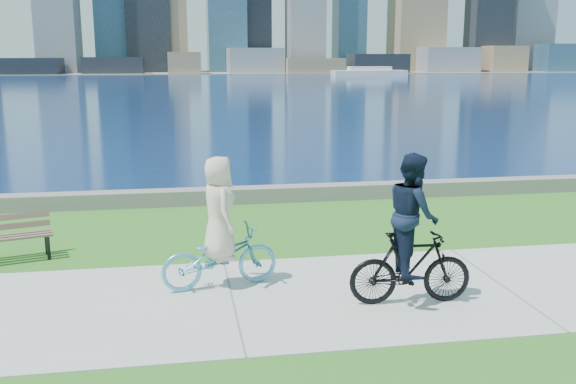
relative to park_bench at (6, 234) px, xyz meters
name	(u,v)px	position (x,y,z in m)	size (l,w,h in m)	color
ground	(233,302)	(3.56, -2.50, -0.46)	(320.00, 320.00, 0.00)	#256219
concrete_path	(233,301)	(3.56, -2.50, -0.45)	(80.00, 3.50, 0.02)	#A8A8A3
seawall	(210,196)	(3.56, 3.70, -0.28)	(90.00, 0.50, 0.35)	slate
bay_water	(183,84)	(3.56, 69.50, -0.45)	(320.00, 131.00, 0.01)	#0B214A
far_shore	(180,72)	(3.56, 127.50, -0.40)	(320.00, 30.00, 0.12)	gray
ferry_far	(369,72)	(34.76, 94.55, 0.24)	(12.42, 3.55, 1.69)	silver
park_bench	(6,234)	(0.00, 0.00, 0.00)	(1.53, 0.88, 0.75)	black
cyclist_woman	(219,239)	(3.43, -1.90, 0.28)	(0.94, 1.82, 1.95)	#53A8CA
cyclist_man	(412,241)	(5.96, -2.99, 0.44)	(0.67, 1.71, 2.09)	black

